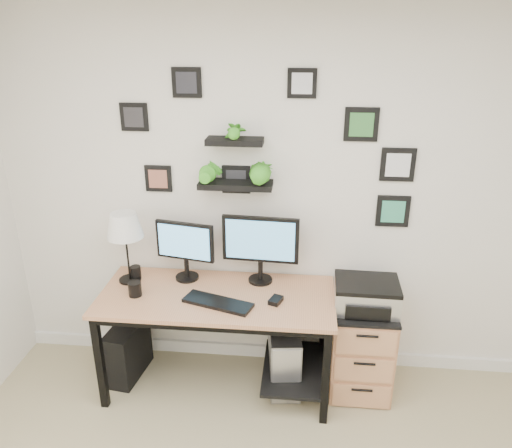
# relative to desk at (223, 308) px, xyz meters

# --- Properties ---
(room) EXTENTS (4.00, 4.00, 4.00)m
(room) POSITION_rel_desk_xyz_m (0.37, 0.32, -0.58)
(room) COLOR tan
(room) RESTS_ON ground
(desk) EXTENTS (1.60, 0.70, 0.75)m
(desk) POSITION_rel_desk_xyz_m (0.00, 0.00, 0.00)
(desk) COLOR tan
(desk) RESTS_ON ground
(monitor_left) EXTENTS (0.42, 0.20, 0.44)m
(monitor_left) POSITION_rel_desk_xyz_m (-0.29, 0.17, 0.38)
(monitor_left) COLOR black
(monitor_left) RESTS_ON desk
(monitor_right) EXTENTS (0.53, 0.18, 0.50)m
(monitor_right) POSITION_rel_desk_xyz_m (0.24, 0.18, 0.42)
(monitor_right) COLOR black
(monitor_right) RESTS_ON desk
(keyboard) EXTENTS (0.49, 0.28, 0.02)m
(keyboard) POSITION_rel_desk_xyz_m (-0.01, -0.16, 0.14)
(keyboard) COLOR black
(keyboard) RESTS_ON desk
(mouse) EXTENTS (0.10, 0.13, 0.03)m
(mouse) POSITION_rel_desk_xyz_m (0.37, -0.10, 0.14)
(mouse) COLOR black
(mouse) RESTS_ON desk
(table_lamp) EXTENTS (0.25, 0.25, 0.52)m
(table_lamp) POSITION_rel_desk_xyz_m (-0.69, 0.10, 0.54)
(table_lamp) COLOR black
(table_lamp) RESTS_ON desk
(mug) EXTENTS (0.09, 0.09, 0.10)m
(mug) POSITION_rel_desk_xyz_m (-0.58, -0.10, 0.17)
(mug) COLOR black
(mug) RESTS_ON desk
(pen_cup) EXTENTS (0.08, 0.08, 0.10)m
(pen_cup) POSITION_rel_desk_xyz_m (-0.65, 0.14, 0.17)
(pen_cup) COLOR black
(pen_cup) RESTS_ON desk
(pc_tower_black) EXTENTS (0.24, 0.44, 0.42)m
(pc_tower_black) POSITION_rel_desk_xyz_m (-0.73, 0.01, -0.42)
(pc_tower_black) COLOR black
(pc_tower_black) RESTS_ON ground
(pc_tower_grey) EXTENTS (0.26, 0.50, 0.47)m
(pc_tower_grey) POSITION_rel_desk_xyz_m (0.43, 0.03, -0.39)
(pc_tower_grey) COLOR gray
(pc_tower_grey) RESTS_ON ground
(file_cabinet) EXTENTS (0.43, 0.53, 0.67)m
(file_cabinet) POSITION_rel_desk_xyz_m (0.97, 0.06, -0.29)
(file_cabinet) COLOR tan
(file_cabinet) RESTS_ON ground
(printer) EXTENTS (0.43, 0.36, 0.19)m
(printer) POSITION_rel_desk_xyz_m (0.98, 0.03, 0.14)
(printer) COLOR silver
(printer) RESTS_ON file_cabinet
(wall_decor) EXTENTS (1.97, 0.18, 1.05)m
(wall_decor) POSITION_rel_desk_xyz_m (0.16, 0.26, 1.03)
(wall_decor) COLOR black
(wall_decor) RESTS_ON ground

